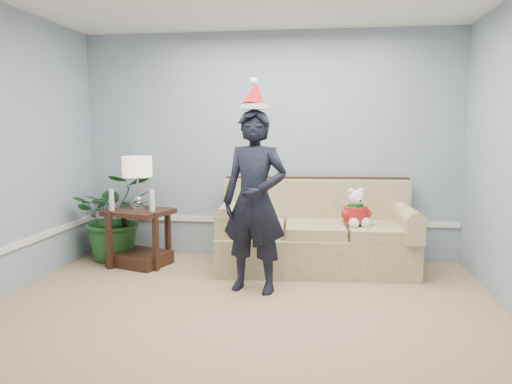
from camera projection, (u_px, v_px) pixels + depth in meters
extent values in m
cube|color=tan|center=(230.00, 342.00, 3.68)|extent=(4.50, 5.00, 0.02)
cube|color=#8FA3B7|center=(268.00, 146.00, 5.98)|extent=(4.50, 0.02, 2.70)
cube|color=#8FA3B7|center=(0.00, 226.00, 1.04)|extent=(4.50, 0.02, 2.70)
cube|color=white|center=(268.00, 221.00, 6.07)|extent=(4.48, 0.03, 0.06)
cube|color=brown|center=(315.00, 252.00, 5.54)|extent=(2.19, 1.05, 0.41)
cube|color=brown|center=(255.00, 228.00, 5.54)|extent=(0.68, 0.77, 0.12)
cube|color=brown|center=(315.00, 229.00, 5.45)|extent=(0.68, 0.77, 0.12)
cube|color=brown|center=(377.00, 231.00, 5.36)|extent=(0.68, 0.77, 0.12)
cube|color=brown|center=(316.00, 204.00, 5.81)|extent=(2.14, 0.34, 0.57)
cube|color=black|center=(316.00, 179.00, 5.85)|extent=(2.13, 0.20, 0.05)
cube|color=brown|center=(228.00, 221.00, 5.63)|extent=(0.24, 0.92, 0.24)
cube|color=brown|center=(406.00, 225.00, 5.36)|extent=(0.24, 0.92, 0.24)
cube|color=#3A2115|center=(139.00, 212.00, 5.68)|extent=(0.81, 0.74, 0.05)
cube|color=#3A2115|center=(140.00, 258.00, 5.74)|extent=(0.73, 0.66, 0.15)
cube|color=#3A2115|center=(109.00, 241.00, 5.54)|extent=(0.07, 0.07, 0.64)
cube|color=#3A2115|center=(156.00, 242.00, 5.47)|extent=(0.07, 0.07, 0.64)
cube|color=#3A2115|center=(125.00, 233.00, 5.96)|extent=(0.07, 0.07, 0.64)
cube|color=#3A2115|center=(168.00, 234.00, 5.89)|extent=(0.07, 0.07, 0.64)
cylinder|color=silver|center=(138.00, 207.00, 5.74)|extent=(0.16, 0.16, 0.03)
sphere|color=silver|center=(138.00, 200.00, 5.72)|extent=(0.10, 0.10, 0.10)
cylinder|color=silver|center=(138.00, 187.00, 5.71)|extent=(0.03, 0.03, 0.34)
cylinder|color=beige|center=(137.00, 167.00, 5.68)|extent=(0.34, 0.34, 0.23)
cylinder|color=silver|center=(112.00, 205.00, 5.61)|extent=(0.06, 0.06, 0.13)
cylinder|color=white|center=(111.00, 194.00, 5.60)|extent=(0.05, 0.05, 0.11)
cylinder|color=silver|center=(152.00, 205.00, 5.55)|extent=(0.06, 0.06, 0.13)
cylinder|color=white|center=(152.00, 195.00, 5.53)|extent=(0.05, 0.05, 0.11)
imported|color=#1E5323|center=(116.00, 216.00, 5.94)|extent=(1.22, 1.16, 1.05)
imported|color=black|center=(255.00, 202.00, 4.73)|extent=(0.71, 0.55, 1.74)
cylinder|color=white|center=(255.00, 107.00, 4.62)|extent=(0.33, 0.33, 0.05)
cone|color=red|center=(255.00, 93.00, 4.63)|extent=(0.29, 0.33, 0.29)
sphere|color=white|center=(254.00, 82.00, 4.53)|extent=(0.08, 0.08, 0.08)
sphere|color=white|center=(356.00, 214.00, 5.35)|extent=(0.24, 0.24, 0.24)
cylinder|color=red|center=(356.00, 214.00, 5.35)|extent=(0.33, 0.33, 0.17)
cylinder|color=#10651B|center=(356.00, 206.00, 5.33)|extent=(0.22, 0.22, 0.03)
sphere|color=white|center=(350.00, 223.00, 5.26)|extent=(0.11, 0.11, 0.11)
sphere|color=white|center=(362.00, 223.00, 5.24)|extent=(0.11, 0.11, 0.11)
sphere|color=white|center=(356.00, 198.00, 5.31)|extent=(0.17, 0.17, 0.17)
sphere|color=black|center=(357.00, 201.00, 5.22)|extent=(0.02, 0.02, 0.02)
sphere|color=white|center=(350.00, 191.00, 5.32)|extent=(0.07, 0.07, 0.07)
sphere|color=white|center=(362.00, 191.00, 5.31)|extent=(0.07, 0.07, 0.07)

